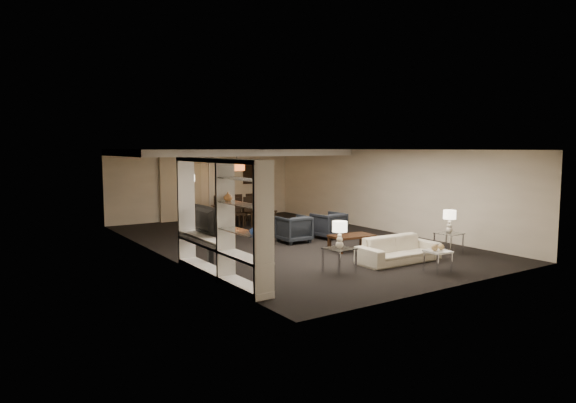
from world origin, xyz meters
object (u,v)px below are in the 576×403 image
at_px(side_table_right, 449,243).
at_px(marble_table, 438,261).
at_px(vase_amber, 228,196).
at_px(chair_nl, 236,213).
at_px(table_lamp_right, 449,222).
at_px(vase_blue, 254,230).
at_px(chair_fr, 249,207).
at_px(chair_fm, 234,208).
at_px(pendant_light, 237,167).
at_px(television, 202,220).
at_px(sofa, 399,249).
at_px(dining_table, 243,214).
at_px(chair_fl, 218,209).
at_px(side_table_left, 339,260).
at_px(armchair_left, 294,229).
at_px(floor_speaker, 210,243).
at_px(floor_lamp, 192,200).
at_px(chair_nm, 253,212).
at_px(armchair_right, 329,225).
at_px(chair_nr, 268,210).
at_px(table_lamp_left, 340,235).

relative_size(side_table_right, marble_table, 1.20).
height_order(vase_amber, chair_nl, vase_amber).
relative_size(side_table_right, table_lamp_right, 0.97).
bearing_deg(vase_blue, side_table_right, 4.77).
xyz_separation_m(table_lamp_right, chair_fr, (-1.21, 7.70, -0.30)).
bearing_deg(chair_fm, pendant_light, 70.18).
distance_m(television, vase_blue, 2.26).
relative_size(chair_fm, chair_fr, 1.00).
height_order(sofa, dining_table, dining_table).
bearing_deg(vase_blue, chair_fl, 68.21).
height_order(television, dining_table, television).
relative_size(side_table_right, television, 0.53).
bearing_deg(pendant_light, side_table_left, -100.82).
relative_size(armchair_left, chair_nl, 0.84).
xyz_separation_m(dining_table, chair_fr, (0.60, 0.65, 0.16)).
relative_size(marble_table, floor_speaker, 0.45).
xyz_separation_m(vase_blue, floor_lamp, (2.28, 8.12, -0.31)).
distance_m(side_table_left, vase_blue, 2.49).
height_order(chair_nl, chair_nm, same).
xyz_separation_m(floor_speaker, chair_fl, (2.97, 5.74, -0.02)).
bearing_deg(side_table_left, marble_table, -32.91).
bearing_deg(chair_fr, vase_amber, 61.21).
bearing_deg(vase_amber, dining_table, 59.45).
relative_size(chair_nm, chair_fl, 1.00).
bearing_deg(chair_nm, chair_fl, 107.61).
distance_m(armchair_left, chair_nl, 3.10).
bearing_deg(chair_nl, armchair_right, -61.34).
distance_m(armchair_left, side_table_right, 4.02).
distance_m(marble_table, chair_fl, 8.83).
distance_m(vase_amber, chair_nr, 7.49).
xyz_separation_m(side_table_left, dining_table, (1.59, 7.05, 0.07)).
distance_m(chair_nl, floor_lamp, 1.63).
bearing_deg(chair_nm, table_lamp_right, -81.36).
xyz_separation_m(chair_nm, chair_fm, (0.00, 1.30, 0.00)).
bearing_deg(floor_lamp, sofa, -77.50).
height_order(armchair_right, television, television).
xyz_separation_m(table_lamp_right, floor_speaker, (-5.38, 1.96, -0.28)).
xyz_separation_m(side_table_left, vase_blue, (-2.28, -0.47, 0.90)).
distance_m(sofa, armchair_right, 3.36).
height_order(floor_speaker, dining_table, floor_speaker).
xyz_separation_m(sofa, chair_fl, (-0.71, 7.70, 0.19)).
relative_size(armchair_left, table_lamp_left, 1.44).
bearing_deg(marble_table, armchair_left, 97.77).
bearing_deg(table_lamp_right, floor_speaker, 160.02).
height_order(sofa, chair_nr, chair_nr).
distance_m(floor_speaker, chair_nl, 5.34).
bearing_deg(television, side_table_right, -107.56).
xyz_separation_m(marble_table, chair_fr, (0.49, 8.80, 0.26)).
distance_m(armchair_left, chair_nm, 3.14).
bearing_deg(table_lamp_right, vase_amber, 175.00).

